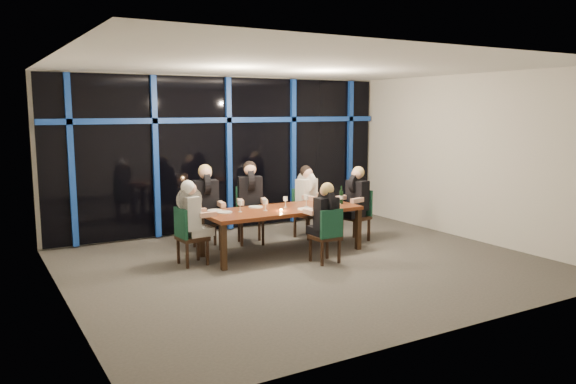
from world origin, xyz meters
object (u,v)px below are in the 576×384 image
at_px(chair_far_left, 206,216).
at_px(chair_far_mid, 250,212).
at_px(wine_bottle, 341,197).
at_px(water_pitcher, 329,200).
at_px(chair_near_mid, 328,233).
at_px(chair_end_left, 187,233).
at_px(diner_end_left, 192,210).
at_px(diner_near_mid, 325,210).
at_px(chair_end_right, 359,212).
at_px(diner_far_left, 206,194).
at_px(diner_far_mid, 250,190).
at_px(diner_far_right, 308,191).
at_px(diner_end_right, 356,193).
at_px(dining_table, 282,213).
at_px(chair_far_right, 305,210).

distance_m(chair_far_left, chair_far_mid, 0.82).
relative_size(wine_bottle, water_pitcher, 1.61).
relative_size(chair_far_left, chair_near_mid, 1.15).
bearing_deg(chair_far_mid, chair_near_mid, -59.75).
distance_m(chair_end_left, diner_end_left, 0.36).
bearing_deg(diner_near_mid, chair_far_left, -57.02).
xyz_separation_m(chair_end_right, diner_far_left, (-2.62, 0.80, 0.42)).
bearing_deg(diner_near_mid, chair_far_mid, -78.05).
relative_size(chair_end_left, diner_near_mid, 1.07).
xyz_separation_m(diner_far_mid, diner_far_right, (1.13, -0.10, -0.08)).
distance_m(diner_far_left, diner_end_right, 2.67).
bearing_deg(chair_far_mid, wine_bottle, -23.11).
relative_size(diner_near_mid, wine_bottle, 2.66).
height_order(dining_table, water_pitcher, water_pitcher).
bearing_deg(wine_bottle, diner_end_left, 175.63).
xyz_separation_m(chair_far_mid, diner_end_left, (-1.41, -0.86, 0.30)).
distance_m(chair_end_right, diner_far_right, 1.01).
height_order(diner_far_mid, diner_far_right, diner_far_mid).
bearing_deg(diner_far_left, chair_far_mid, 11.24).
xyz_separation_m(chair_far_right, wine_bottle, (0.15, -0.95, 0.36)).
xyz_separation_m(chair_end_right, diner_far_mid, (-1.81, 0.75, 0.44)).
relative_size(diner_far_right, diner_end_left, 1.02).
distance_m(diner_near_mid, water_pitcher, 0.89).
xyz_separation_m(chair_near_mid, wine_bottle, (0.82, 0.79, 0.39)).
bearing_deg(chair_far_mid, water_pitcher, -30.70).
relative_size(chair_far_left, wine_bottle, 3.13).
bearing_deg(chair_far_right, diner_far_right, -90.00).
relative_size(chair_end_left, water_pitcher, 4.56).
bearing_deg(chair_far_left, chair_far_right, 4.18).
distance_m(chair_end_right, wine_bottle, 0.69).
relative_size(diner_far_left, wine_bottle, 3.05).
height_order(chair_far_right, diner_end_left, diner_end_left).
relative_size(diner_far_mid, water_pitcher, 4.97).
height_order(chair_far_left, diner_end_right, diner_end_right).
xyz_separation_m(chair_near_mid, diner_far_left, (-1.26, 1.81, 0.46)).
height_order(diner_far_right, diner_end_right, diner_end_right).
xyz_separation_m(diner_far_mid, water_pitcher, (0.99, -0.99, -0.11)).
xyz_separation_m(chair_end_right, diner_end_right, (-0.08, -0.02, 0.37)).
height_order(diner_end_right, water_pitcher, diner_end_right).
xyz_separation_m(chair_far_mid, chair_end_left, (-1.48, -0.86, -0.06)).
distance_m(chair_far_right, diner_far_mid, 1.20).
bearing_deg(diner_far_left, chair_end_right, -8.25).
distance_m(chair_near_mid, water_pitcher, 1.02).
bearing_deg(chair_far_right, water_pitcher, -113.31).
distance_m(chair_near_mid, diner_far_mid, 1.89).
bearing_deg(wine_bottle, chair_far_left, 151.81).
bearing_deg(wine_bottle, chair_near_mid, -135.79).
distance_m(dining_table, diner_far_mid, 0.92).
height_order(chair_end_left, chair_end_right, chair_end_right).
xyz_separation_m(chair_near_mid, diner_end_right, (1.29, 1.00, 0.40)).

